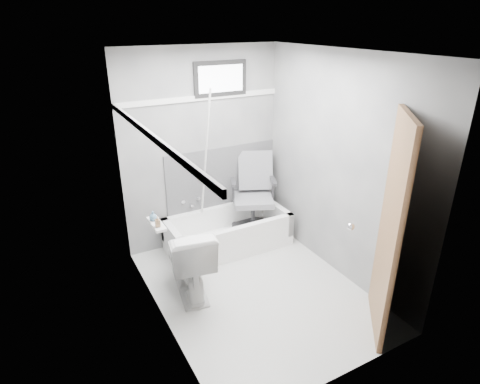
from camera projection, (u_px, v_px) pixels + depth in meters
floor at (256, 289)px, 4.28m from camera, size 2.60×2.60×0.00m
ceiling at (260, 52)px, 3.32m from camera, size 2.60×2.60×0.00m
wall_back at (203, 149)px, 4.85m from camera, size 2.00×0.02×2.40m
wall_front at (355, 249)px, 2.75m from camera, size 2.00×0.02×2.40m
wall_left at (155, 207)px, 3.36m from camera, size 0.02×2.60×2.40m
wall_right at (339, 168)px, 4.24m from camera, size 0.02×2.60×2.40m
bathtub at (228, 231)px, 5.01m from camera, size 1.50×0.70×0.42m
office_chair at (253, 194)px, 5.05m from camera, size 0.75×0.75×0.99m
toilet at (189, 259)px, 4.10m from camera, size 0.58×0.87×0.79m
door at (440, 239)px, 3.28m from camera, size 0.78×0.78×2.00m
window at (220, 78)px, 4.62m from camera, size 0.66×0.04×0.40m
backerboard at (222, 177)px, 5.11m from camera, size 1.50×0.02×0.78m
trim_back at (201, 98)px, 4.59m from camera, size 2.00×0.02×0.06m
trim_left at (150, 135)px, 3.12m from camera, size 0.02×2.60×0.06m
pole at (205, 168)px, 4.68m from camera, size 0.02×0.47×1.90m
shelf at (156, 224)px, 3.73m from camera, size 0.10×0.32×0.02m
soap_bottle_a at (158, 221)px, 3.63m from camera, size 0.05×0.05×0.10m
soap_bottle_b at (153, 216)px, 3.75m from camera, size 0.10×0.10×0.09m
faucet at (191, 202)px, 4.99m from camera, size 0.26×0.10×0.16m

